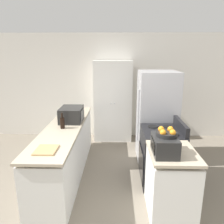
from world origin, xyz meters
name	(u,v)px	position (x,y,z in m)	size (l,w,h in m)	color
wall_back	(113,87)	(0.00, 3.42, 1.30)	(7.00, 0.06, 2.60)	silver
counter_left	(66,151)	(-0.81, 1.44, 0.44)	(0.60, 2.68, 0.91)	silver
counter_right	(170,184)	(0.81, 0.47, 0.44)	(0.60, 0.75, 0.91)	silver
pantry_cabinet	(113,101)	(-0.01, 3.14, 0.98)	(0.92, 0.48, 1.96)	white
stove	(161,156)	(0.83, 1.25, 0.46)	(0.66, 0.76, 1.07)	black
refrigerator	(156,117)	(0.88, 2.07, 0.90)	(0.75, 0.80, 1.80)	#B7B7BC
microwave	(72,114)	(-0.74, 1.72, 1.04)	(0.40, 0.50, 0.26)	black
wine_bottle	(62,123)	(-0.81, 1.32, 1.01)	(0.07, 0.07, 0.27)	black
toaster_oven	(165,145)	(0.69, 0.40, 1.02)	(0.29, 0.42, 0.23)	black
fruit_bowl	(167,133)	(0.70, 0.42, 1.18)	(0.26, 0.26, 0.10)	black
cutting_board	(46,150)	(-0.81, 0.46, 0.92)	(0.27, 0.31, 0.02)	tan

